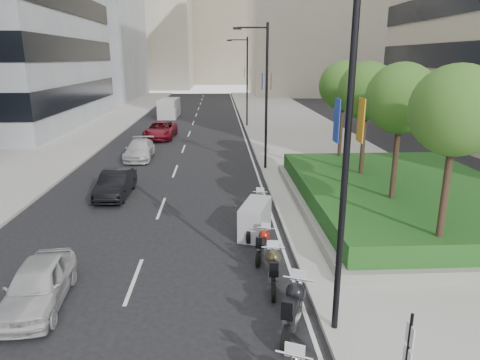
{
  "coord_description": "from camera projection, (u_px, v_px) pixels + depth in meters",
  "views": [
    {
      "loc": [
        1.32,
        -8.62,
        6.98
      ],
      "look_at": [
        2.2,
        8.74,
        2.0
      ],
      "focal_mm": 32.0,
      "sensor_mm": 36.0,
      "label": 1
    }
  ],
  "objects": [
    {
      "name": "sidewalk_right",
      "position": [
        302.0,
        136.0,
        39.36
      ],
      "size": [
        10.0,
        100.0,
        0.15
      ],
      "primitive_type": "cube",
      "color": "#9E9B93",
      "rests_on": "ground"
    },
    {
      "name": "sidewalk_left",
      "position": [
        70.0,
        138.0,
        38.34
      ],
      "size": [
        8.0,
        100.0,
        0.15
      ],
      "primitive_type": "cube",
      "color": "#9E9B93",
      "rests_on": "ground"
    },
    {
      "name": "lane_edge",
      "position": [
        245.0,
        137.0,
        39.12
      ],
      "size": [
        0.12,
        100.0,
        0.01
      ],
      "primitive_type": "cube",
      "color": "silver",
      "rests_on": "ground"
    },
    {
      "name": "lane_centre",
      "position": [
        188.0,
        137.0,
        38.87
      ],
      "size": [
        0.12,
        100.0,
        0.01
      ],
      "primitive_type": "cube",
      "color": "silver",
      "rests_on": "ground"
    },
    {
      "name": "building_grey_far",
      "position": [
        67.0,
        8.0,
        72.06
      ],
      "size": [
        22.0,
        26.0,
        30.0
      ],
      "primitive_type": "cube",
      "color": "gray",
      "rests_on": "ground"
    },
    {
      "name": "building_cream_left",
      "position": [
        135.0,
        14.0,
        100.6
      ],
      "size": [
        26.0,
        24.0,
        34.0
      ],
      "primitive_type": "cube",
      "color": "#B7AD93",
      "rests_on": "ground"
    },
    {
      "name": "building_cream_centre",
      "position": [
        219.0,
        13.0,
        120.22
      ],
      "size": [
        30.0,
        24.0,
        38.0
      ],
      "primitive_type": "cube",
      "color": "#B7AD93",
      "rests_on": "ground"
    },
    {
      "name": "planter",
      "position": [
        404.0,
        204.0,
        20.13
      ],
      "size": [
        10.0,
        14.0,
        0.4
      ],
      "primitive_type": "cube",
      "color": "gray",
      "rests_on": "sidewalk_right"
    },
    {
      "name": "hedge",
      "position": [
        405.0,
        192.0,
        19.96
      ],
      "size": [
        9.4,
        13.4,
        0.8
      ],
      "primitive_type": "cube",
      "color": "#14461A",
      "rests_on": "planter"
    },
    {
      "name": "tree_0",
      "position": [
        456.0,
        111.0,
        12.9
      ],
      "size": [
        2.8,
        2.8,
        6.3
      ],
      "color": "#332319",
      "rests_on": "planter"
    },
    {
      "name": "tree_1",
      "position": [
        401.0,
        99.0,
        16.74
      ],
      "size": [
        2.8,
        2.8,
        6.3
      ],
      "color": "#332319",
      "rests_on": "planter"
    },
    {
      "name": "tree_2",
      "position": [
        367.0,
        91.0,
        20.58
      ],
      "size": [
        2.8,
        2.8,
        6.3
      ],
      "color": "#332319",
      "rests_on": "planter"
    },
    {
      "name": "tree_3",
      "position": [
        344.0,
        86.0,
        24.42
      ],
      "size": [
        2.8,
        2.8,
        6.3
      ],
      "color": "#332319",
      "rests_on": "planter"
    },
    {
      "name": "lamp_post_0",
      "position": [
        341.0,
        144.0,
        9.9
      ],
      "size": [
        2.34,
        0.45,
        9.0
      ],
      "color": "black",
      "rests_on": "ground"
    },
    {
      "name": "lamp_post_1",
      "position": [
        264.0,
        90.0,
        26.23
      ],
      "size": [
        2.34,
        0.45,
        9.0
      ],
      "color": "black",
      "rests_on": "ground"
    },
    {
      "name": "lamp_post_2",
      "position": [
        246.0,
        77.0,
        43.51
      ],
      "size": [
        2.34,
        0.45,
        9.0
      ],
      "color": "black",
      "rests_on": "ground"
    },
    {
      "name": "motorcycle_2",
      "position": [
        293.0,
        307.0,
        11.24
      ],
      "size": [
        1.12,
        2.35,
        1.23
      ],
      "rotation": [
        0.0,
        0.0,
        1.2
      ],
      "color": "black",
      "rests_on": "ground"
    },
    {
      "name": "motorcycle_3",
      "position": [
        273.0,
        269.0,
        13.42
      ],
      "size": [
        0.75,
        2.25,
        1.12
      ],
      "rotation": [
        0.0,
        0.0,
        1.46
      ],
      "color": "black",
      "rests_on": "ground"
    },
    {
      "name": "motorcycle_4",
      "position": [
        263.0,
        244.0,
        15.4
      ],
      "size": [
        0.82,
        1.91,
        0.98
      ],
      "rotation": [
        0.0,
        0.0,
        1.26
      ],
      "color": "black",
      "rests_on": "ground"
    },
    {
      "name": "motorcycle_5",
      "position": [
        255.0,
        219.0,
        17.34
      ],
      "size": [
        1.54,
        2.42,
        1.36
      ],
      "rotation": [
        0.0,
        0.0,
        1.26
      ],
      "color": "black",
      "rests_on": "ground"
    },
    {
      "name": "motorcycle_6",
      "position": [
        259.0,
        204.0,
        19.49
      ],
      "size": [
        0.68,
        2.04,
        1.02
      ],
      "rotation": [
        0.0,
        0.0,
        1.42
      ],
      "color": "black",
      "rests_on": "ground"
    },
    {
      "name": "car_a",
      "position": [
        38.0,
        285.0,
        12.38
      ],
      "size": [
        1.87,
        3.97,
        1.31
      ],
      "primitive_type": "imported",
      "rotation": [
        0.0,
        0.0,
        0.09
      ],
      "color": "#BABABC",
      "rests_on": "ground"
    },
    {
      "name": "car_b",
      "position": [
        116.0,
        184.0,
        22.2
      ],
      "size": [
        1.5,
        4.09,
        1.34
      ],
      "primitive_type": "imported",
      "rotation": [
        0.0,
        0.0,
        -0.02
      ],
      "color": "black",
      "rests_on": "ground"
    },
    {
      "name": "car_c",
      "position": [
        140.0,
        150.0,
        30.53
      ],
      "size": [
        1.98,
        4.61,
        1.32
      ],
      "primitive_type": "imported",
      "rotation": [
        0.0,
        0.0,
        0.03
      ],
      "color": "#BABBBD",
      "rests_on": "ground"
    },
    {
      "name": "car_d",
      "position": [
        160.0,
        130.0,
        38.28
      ],
      "size": [
        2.69,
        5.44,
        1.48
      ],
      "primitive_type": "imported",
      "rotation": [
        0.0,
        0.0,
        -0.04
      ],
      "color": "maroon",
      "rests_on": "ground"
    },
    {
      "name": "delivery_van",
      "position": [
        169.0,
        109.0,
        51.64
      ],
      "size": [
        2.31,
        5.37,
        2.21
      ],
      "rotation": [
        0.0,
        0.0,
        -0.06
      ],
      "color": "#BABABC",
      "rests_on": "ground"
    }
  ]
}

